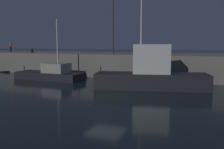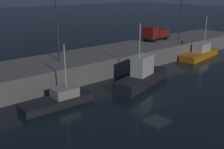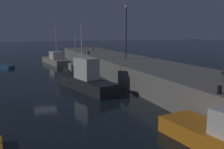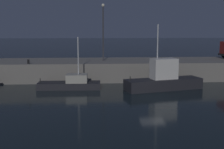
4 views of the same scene
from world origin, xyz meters
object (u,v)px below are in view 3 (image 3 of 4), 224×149
at_px(bollard_west, 219,90).
at_px(fishing_trawler_red, 75,70).
at_px(dinghy_orange_near, 3,67).
at_px(dockworker, 94,47).
at_px(fishing_boat_white, 56,60).
at_px(bollard_central, 88,53).
at_px(fishing_boat_orange, 86,80).
at_px(lamp_post_west, 126,28).

bearing_deg(bollard_west, fishing_trawler_red, -171.86).
bearing_deg(dinghy_orange_near, bollard_west, 21.86).
xyz_separation_m(dinghy_orange_near, dockworker, (-1.24, 17.73, 3.16)).
height_order(dinghy_orange_near, dockworker, dockworker).
bearing_deg(fishing_boat_white, bollard_central, 29.72).
xyz_separation_m(bollard_west, bollard_central, (-30.78, 0.25, 0.01)).
height_order(fishing_trawler_red, fishing_boat_orange, fishing_boat_orange).
relative_size(dinghy_orange_near, bollard_central, 7.40).
bearing_deg(fishing_boat_orange, lamp_post_west, 130.01).
bearing_deg(bollard_central, fishing_boat_orange, -16.97).
bearing_deg(lamp_post_west, bollard_central, -162.87).
bearing_deg(bollard_central, dinghy_orange_near, -109.68).
relative_size(fishing_boat_white, bollard_west, 20.44).
bearing_deg(fishing_trawler_red, bollard_west, 8.14).
xyz_separation_m(fishing_trawler_red, bollard_central, (-5.64, 3.85, 2.20)).
bearing_deg(fishing_boat_white, lamp_post_west, 23.24).
xyz_separation_m(dinghy_orange_near, lamp_post_west, (14.96, 17.71, 6.81)).
height_order(dockworker, bollard_central, dockworker).
height_order(fishing_boat_orange, dinghy_orange_near, fishing_boat_orange).
distance_m(fishing_boat_white, dinghy_orange_near, 10.45).
height_order(dinghy_orange_near, bollard_west, bollard_west).
relative_size(fishing_trawler_red, dinghy_orange_near, 1.79).
relative_size(fishing_trawler_red, fishing_boat_orange, 0.78).
relative_size(fishing_boat_white, dockworker, 6.78).
bearing_deg(bollard_central, fishing_boat_white, -150.28).
xyz_separation_m(fishing_trawler_red, lamp_post_west, (4.05, 6.84, 6.48)).
xyz_separation_m(dinghy_orange_near, bollard_west, (36.05, 14.46, 2.51)).
bearing_deg(dockworker, lamp_post_west, -0.09).
distance_m(fishing_trawler_red, fishing_boat_white, 13.97).
bearing_deg(dinghy_orange_near, lamp_post_west, 49.81).
relative_size(fishing_boat_orange, dinghy_orange_near, 2.29).
height_order(fishing_trawler_red, bollard_west, fishing_trawler_red).
height_order(fishing_boat_white, lamp_post_west, lamp_post_west).
bearing_deg(dinghy_orange_near, fishing_trawler_red, 44.89).
bearing_deg(dinghy_orange_near, fishing_boat_white, 106.88).
distance_m(fishing_boat_white, fishing_boat_orange, 24.70).
relative_size(dinghy_orange_near, bollard_west, 7.81).
distance_m(dinghy_orange_near, lamp_post_west, 24.16).
xyz_separation_m(fishing_boat_white, dinghy_orange_near, (3.03, -9.98, -0.58)).
distance_m(dockworker, bollard_west, 37.43).
bearing_deg(fishing_boat_orange, bollard_west, 18.29).
height_order(dockworker, bollard_west, dockworker).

